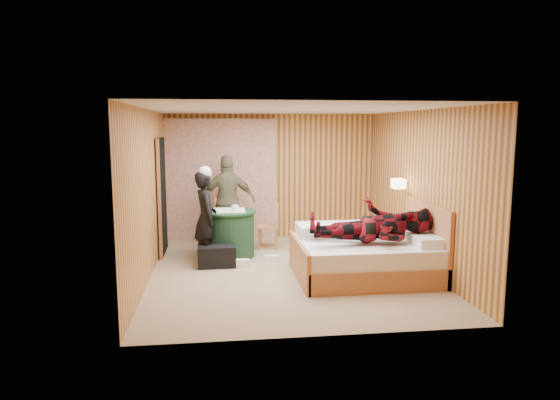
{
  "coord_description": "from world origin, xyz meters",
  "views": [
    {
      "loc": [
        -1.07,
        -7.51,
        2.23
      ],
      "look_at": [
        -0.06,
        0.51,
        1.05
      ],
      "focal_mm": 32.0,
      "sensor_mm": 36.0,
      "label": 1
    }
  ],
  "objects": [
    {
      "name": "cup_nightstand",
      "position": [
        1.88,
        0.4,
        0.62
      ],
      "size": [
        0.13,
        0.13,
        0.09
      ],
      "primitive_type": "imported",
      "rotation": [
        0.0,
        0.0,
        -0.34
      ],
      "color": "white",
      "rests_on": "nightstand"
    },
    {
      "name": "nightstand",
      "position": [
        1.88,
        0.27,
        0.3
      ],
      "size": [
        0.44,
        0.6,
        0.58
      ],
      "color": "#C57F50",
      "rests_on": "floor"
    },
    {
      "name": "wall_right",
      "position": [
        2.1,
        0.0,
        1.25
      ],
      "size": [
        0.02,
        5.0,
        2.5
      ],
      "primitive_type": "cube",
      "color": "#E09556",
      "rests_on": "floor"
    },
    {
      "name": "wall_back",
      "position": [
        0.0,
        2.5,
        1.25
      ],
      "size": [
        4.2,
        0.02,
        2.5
      ],
      "primitive_type": "cube",
      "color": "#E09556",
      "rests_on": "floor"
    },
    {
      "name": "doorway",
      "position": [
        -2.06,
        1.4,
        1.02
      ],
      "size": [
        0.06,
        0.9,
        2.05
      ],
      "primitive_type": "cube",
      "color": "black",
      "rests_on": "floor"
    },
    {
      "name": "duffel_bag",
      "position": [
        -1.11,
        0.37,
        0.17
      ],
      "size": [
        0.61,
        0.34,
        0.34
      ],
      "primitive_type": "cube",
      "rotation": [
        0.0,
        0.0,
        0.03
      ],
      "color": "black",
      "rests_on": "floor"
    },
    {
      "name": "woman_standing",
      "position": [
        -1.28,
        0.63,
        0.76
      ],
      "size": [
        0.47,
        0.62,
        1.53
      ],
      "primitive_type": "imported",
      "rotation": [
        0.0,
        0.0,
        1.76
      ],
      "color": "black",
      "rests_on": "floor"
    },
    {
      "name": "book_lower",
      "position": [
        1.88,
        0.22,
        0.59
      ],
      "size": [
        0.18,
        0.23,
        0.02
      ],
      "primitive_type": "imported",
      "rotation": [
        0.0,
        0.0,
        -0.07
      ],
      "color": "white",
      "rests_on": "nightstand"
    },
    {
      "name": "sneaker_left",
      "position": [
        -0.2,
        0.57,
        0.05
      ],
      "size": [
        0.25,
        0.12,
        0.11
      ],
      "primitive_type": "cube",
      "rotation": [
        0.0,
        0.0,
        -0.1
      ],
      "color": "white",
      "rests_on": "floor"
    },
    {
      "name": "man_at_table",
      "position": [
        -0.88,
        1.79,
        0.86
      ],
      "size": [
        1.02,
        0.44,
        1.72
      ],
      "primitive_type": "imported",
      "rotation": [
        0.0,
        0.0,
        3.13
      ],
      "color": "#676345",
      "rests_on": "floor"
    },
    {
      "name": "man_on_bed",
      "position": [
        1.15,
        -0.66,
        0.98
      ],
      "size": [
        0.86,
        0.67,
        1.77
      ],
      "primitive_type": "imported",
      "rotation": [
        0.0,
        1.57,
        0.0
      ],
      "color": "maroon",
      "rests_on": "bed"
    },
    {
      "name": "bed",
      "position": [
        1.12,
        -0.43,
        0.32
      ],
      "size": [
        2.04,
        1.6,
        1.1
      ],
      "color": "#C57F50",
      "rests_on": "floor"
    },
    {
      "name": "wall_lamp",
      "position": [
        1.92,
        0.45,
        1.3
      ],
      "size": [
        0.26,
        0.24,
        0.16
      ],
      "color": "gold",
      "rests_on": "wall_right"
    },
    {
      "name": "sneaker_right",
      "position": [
        -0.73,
        0.3,
        0.06
      ],
      "size": [
        0.29,
        0.13,
        0.13
      ],
      "primitive_type": "cube",
      "rotation": [
        0.0,
        0.0,
        -0.05
      ],
      "color": "white",
      "rests_on": "floor"
    },
    {
      "name": "cup_table",
      "position": [
        -0.78,
        0.97,
        0.87
      ],
      "size": [
        0.16,
        0.16,
        0.1
      ],
      "primitive_type": "imported",
      "rotation": [
        0.0,
        0.0,
        -0.41
      ],
      "color": "white",
      "rests_on": "round_table"
    },
    {
      "name": "chair_far",
      "position": [
        -0.92,
        1.74,
        0.54
      ],
      "size": [
        0.55,
        0.55,
        0.93
      ],
      "rotation": [
        0.0,
        0.0,
        0.4
      ],
      "color": "#C57F50",
      "rests_on": "floor"
    },
    {
      "name": "chair_near",
      "position": [
        -0.09,
        1.5,
        0.49
      ],
      "size": [
        0.43,
        0.43,
        0.84
      ],
      "rotation": [
        0.0,
        0.0,
        -1.73
      ],
      "color": "#C57F50",
      "rests_on": "floor"
    },
    {
      "name": "curtain",
      "position": [
        -1.0,
        2.43,
        1.2
      ],
      "size": [
        2.2,
        0.08,
        2.4
      ],
      "primitive_type": "cube",
      "color": "beige",
      "rests_on": "floor"
    },
    {
      "name": "ceiling",
      "position": [
        0.0,
        0.0,
        2.5
      ],
      "size": [
        4.2,
        5.0,
        0.01
      ],
      "primitive_type": "cube",
      "color": "silver",
      "rests_on": "wall_back"
    },
    {
      "name": "round_table",
      "position": [
        -0.88,
        1.02,
        0.41
      ],
      "size": [
        0.92,
        0.92,
        0.82
      ],
      "color": "#1D4025",
      "rests_on": "floor"
    },
    {
      "name": "floor",
      "position": [
        0.0,
        0.0,
        0.0
      ],
      "size": [
        4.2,
        5.0,
        0.01
      ],
      "primitive_type": "cube",
      "color": "tan",
      "rests_on": "ground"
    },
    {
      "name": "book_upper",
      "position": [
        1.88,
        0.22,
        0.61
      ],
      "size": [
        0.23,
        0.26,
        0.02
      ],
      "primitive_type": "imported",
      "rotation": [
        0.0,
        0.0,
        -0.31
      ],
      "color": "white",
      "rests_on": "nightstand"
    },
    {
      "name": "wall_left",
      "position": [
        -2.1,
        0.0,
        1.25
      ],
      "size": [
        0.02,
        5.0,
        2.5
      ],
      "primitive_type": "cube",
      "color": "#E09556",
      "rests_on": "floor"
    }
  ]
}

